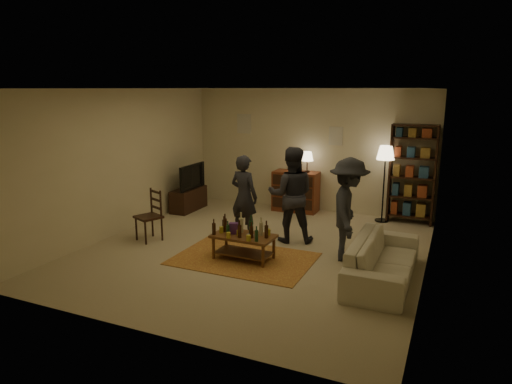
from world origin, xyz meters
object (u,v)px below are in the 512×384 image
Objects in this scene: sofa at (383,259)px; person_by_sofa at (348,210)px; floor_lamp at (385,158)px; person_right at (291,195)px; dresser at (296,190)px; bookshelf at (412,173)px; coffee_table at (243,237)px; tv_stand at (189,193)px; person_left at (244,196)px; dining_chair at (151,213)px.

sofa is 1.02m from person_by_sofa.
floor_lamp reaches higher than sofa.
person_right reaches higher than sofa.
bookshelf reaches higher than dresser.
person_by_sofa reaches higher than sofa.
tv_stand reaches higher than coffee_table.
person_by_sofa is at bearing 136.28° from person_right.
person_right is (0.88, 0.10, 0.09)m from person_left.
dining_chair is 0.70× the size of dresser.
bookshelf is 1.28× the size of floor_lamp.
bookshelf is at bearing 11.80° from tv_stand.
person_right is (-1.84, -2.09, -0.18)m from bookshelf.
person_by_sofa is at bearing 23.42° from coffee_table.
coffee_table is at bearing -42.95° from tv_stand.
coffee_table is at bearing 92.24° from sofa.
dining_chair is at bearing -76.10° from tv_stand.
coffee_table is 0.64× the size of floor_lamp.
person_left is (-2.72, -2.19, -0.27)m from bookshelf.
tv_stand is 0.67× the size of floor_lamp.
person_left is at bearing 67.02° from person_by_sofa.
bookshelf is at bearing -150.99° from person_right.
person_left reaches higher than tv_stand.
dining_chair is (-1.94, 0.21, 0.12)m from coffee_table.
person_right is at bearing -162.42° from person_left.
dining_chair is at bearing 41.88° from person_left.
floor_lamp is (1.91, -0.06, 0.86)m from dresser.
bookshelf reaches higher than person_by_sofa.
person_right is 1.25m from person_by_sofa.
person_by_sofa is at bearing 30.77° from dining_chair.
dresser is 2.16m from person_left.
bookshelf is 0.97× the size of sofa.
person_right is (-1.32, -1.96, -0.48)m from floor_lamp.
person_by_sofa is (3.48, 0.45, 0.33)m from dining_chair.
tv_stand is 4.84m from bookshelf.
person_right reaches higher than floor_lamp.
dresser is at bearing 93.63° from coffee_table.
coffee_table is 1.96m from dining_chair.
person_by_sofa is (-0.70, -2.60, -0.20)m from bookshelf.
dining_chair is 0.47× the size of bookshelf.
person_right is (2.34, 0.96, 0.36)m from dining_chair.
sofa is at bearing 21.61° from dining_chair.
person_by_sofa is (-0.18, -2.47, -0.50)m from floor_lamp.
floor_lamp is at bearing -15.60° from person_by_sofa.
coffee_table is 3.35m from tv_stand.
dining_chair is 0.55× the size of person_right.
dining_chair reaches higher than sofa.
person_by_sofa is at bearing -22.11° from tv_stand.
person_by_sofa is at bearing 48.52° from sofa.
tv_stand is 2.34m from person_left.
person_left is 2.06m from person_by_sofa.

